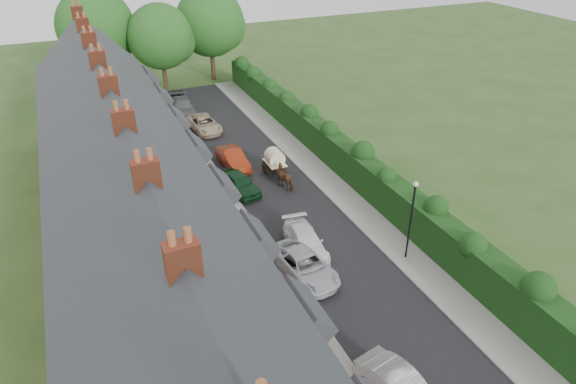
# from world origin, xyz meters

# --- Properties ---
(ground) EXTENTS (140.00, 140.00, 0.00)m
(ground) POSITION_xyz_m (0.00, 0.00, 0.00)
(ground) COLOR #2D4C1E
(ground) RESTS_ON ground
(road) EXTENTS (6.00, 58.00, 0.02)m
(road) POSITION_xyz_m (-0.50, 11.00, 0.01)
(road) COLOR black
(road) RESTS_ON ground
(pavement_hedge_side) EXTENTS (2.20, 58.00, 0.12)m
(pavement_hedge_side) POSITION_xyz_m (3.60, 11.00, 0.06)
(pavement_hedge_side) COLOR gray
(pavement_hedge_side) RESTS_ON ground
(pavement_house_side) EXTENTS (1.70, 58.00, 0.12)m
(pavement_house_side) POSITION_xyz_m (-4.35, 11.00, 0.06)
(pavement_house_side) COLOR gray
(pavement_house_side) RESTS_ON ground
(kerb_hedge_side) EXTENTS (0.18, 58.00, 0.13)m
(kerb_hedge_side) POSITION_xyz_m (2.55, 11.00, 0.07)
(kerb_hedge_side) COLOR gray
(kerb_hedge_side) RESTS_ON ground
(kerb_house_side) EXTENTS (0.18, 58.00, 0.13)m
(kerb_house_side) POSITION_xyz_m (-3.55, 11.00, 0.07)
(kerb_house_side) COLOR gray
(kerb_house_side) RESTS_ON ground
(hedge) EXTENTS (2.10, 58.00, 2.85)m
(hedge) POSITION_xyz_m (5.40, 11.00, 1.60)
(hedge) COLOR #103310
(hedge) RESTS_ON ground
(terrace_row) EXTENTS (9.05, 40.50, 11.50)m
(terrace_row) POSITION_xyz_m (-10.87, 9.98, 4.47)
(terrace_row) COLOR brown
(terrace_row) RESTS_ON ground
(garden_wall_row) EXTENTS (0.35, 40.35, 1.10)m
(garden_wall_row) POSITION_xyz_m (-5.35, 10.00, 0.46)
(garden_wall_row) COLOR brown
(garden_wall_row) RESTS_ON ground
(lamppost) EXTENTS (0.32, 0.32, 5.16)m
(lamppost) POSITION_xyz_m (3.40, 4.00, 3.30)
(lamppost) COLOR black
(lamppost) RESTS_ON ground
(tree_far_left) EXTENTS (7.14, 6.80, 9.29)m
(tree_far_left) POSITION_xyz_m (-2.65, 40.08, 5.71)
(tree_far_left) COLOR #332316
(tree_far_left) RESTS_ON ground
(tree_far_right) EXTENTS (7.98, 7.60, 10.31)m
(tree_far_right) POSITION_xyz_m (3.39, 42.08, 6.31)
(tree_far_right) COLOR #332316
(tree_far_right) RESTS_ON ground
(tree_far_back) EXTENTS (8.40, 8.00, 10.82)m
(tree_far_back) POSITION_xyz_m (-8.59, 43.08, 6.62)
(tree_far_back) COLOR #332316
(tree_far_back) RESTS_ON ground
(car_silver_b) EXTENTS (2.85, 5.19, 1.38)m
(car_silver_b) POSITION_xyz_m (-2.74, 5.00, 0.69)
(car_silver_b) COLOR silver
(car_silver_b) RESTS_ON ground
(car_white) EXTENTS (2.37, 4.79, 1.34)m
(car_white) POSITION_xyz_m (-1.70, 7.03, 0.67)
(car_white) COLOR white
(car_white) RESTS_ON ground
(car_green) EXTENTS (2.53, 4.52, 1.45)m
(car_green) POSITION_xyz_m (-3.00, 15.47, 0.73)
(car_green) COLOR #0F3318
(car_green) RESTS_ON ground
(car_red) EXTENTS (1.72, 4.40, 1.43)m
(car_red) POSITION_xyz_m (-2.12, 19.38, 0.71)
(car_red) COLOR maroon
(car_red) RESTS_ON ground
(car_beige) EXTENTS (2.59, 4.91, 1.32)m
(car_beige) POSITION_xyz_m (-2.21, 27.40, 0.66)
(car_beige) COLOR #C4AA8D
(car_beige) RESTS_ON ground
(car_grey) EXTENTS (2.60, 5.46, 1.53)m
(car_grey) POSITION_xyz_m (-3.00, 32.17, 0.77)
(car_grey) COLOR #55585C
(car_grey) RESTS_ON ground
(car_black) EXTENTS (2.52, 4.25, 1.36)m
(car_black) POSITION_xyz_m (-3.00, 35.00, 0.68)
(car_black) COLOR black
(car_black) RESTS_ON ground
(horse) EXTENTS (1.48, 2.19, 1.69)m
(horse) POSITION_xyz_m (0.36, 14.65, 0.85)
(horse) COLOR brown
(horse) RESTS_ON ground
(horse_cart) EXTENTS (1.36, 3.00, 2.17)m
(horse_cart) POSITION_xyz_m (0.36, 16.81, 1.24)
(horse_cart) COLOR black
(horse_cart) RESTS_ON ground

